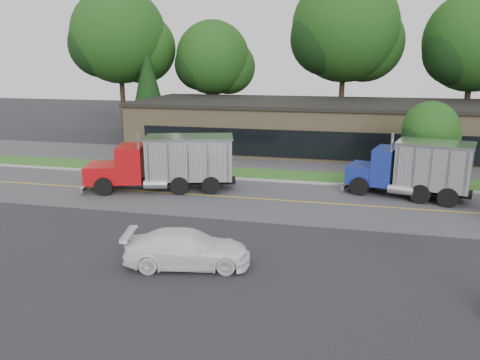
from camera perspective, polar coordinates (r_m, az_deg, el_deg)
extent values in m
plane|color=#2E2E33|center=(19.17, -2.86, -9.93)|extent=(140.00, 140.00, 0.00)
cube|color=slate|center=(27.39, 2.29, -2.34)|extent=(60.00, 8.00, 0.02)
cube|color=gold|center=(27.39, 2.29, -2.34)|extent=(60.00, 0.12, 0.01)
cube|color=#9E9E99|center=(31.37, 3.74, -0.17)|extent=(60.00, 0.30, 0.12)
cube|color=#275F20|center=(33.10, 4.25, 0.60)|extent=(60.00, 3.40, 0.03)
cube|color=slate|center=(37.92, 5.43, 2.36)|extent=(60.00, 7.00, 0.02)
cube|color=#8C7756|center=(43.27, 9.22, 6.43)|extent=(32.00, 12.00, 4.00)
cylinder|color=#382619|center=(54.98, -14.04, 8.72)|extent=(0.56, 0.56, 5.62)
sphere|color=#1B3F11|center=(54.80, -14.54, 16.67)|extent=(10.28, 10.28, 10.28)
sphere|color=#1B3F11|center=(55.07, -11.97, 15.46)|extent=(7.71, 7.71, 7.71)
sphere|color=black|center=(54.66, -16.51, 15.54)|extent=(7.07, 7.07, 7.07)
cylinder|color=#382619|center=(53.21, -3.25, 8.27)|extent=(0.56, 0.56, 4.37)
sphere|color=#1B3F11|center=(52.90, -3.35, 14.67)|extent=(8.00, 8.00, 8.00)
sphere|color=#1B3F11|center=(53.47, -1.44, 13.62)|extent=(6.00, 6.00, 6.00)
sphere|color=black|center=(52.55, -4.92, 13.83)|extent=(5.50, 5.50, 5.50)
cylinder|color=#382619|center=(51.01, 12.19, 8.58)|extent=(0.56, 0.56, 5.93)
sphere|color=#1B3F11|center=(50.87, 12.69, 17.64)|extent=(10.85, 10.85, 10.85)
sphere|color=#1B3F11|center=(52.17, 14.95, 15.93)|extent=(8.14, 8.14, 8.14)
sphere|color=black|center=(49.86, 10.57, 16.64)|extent=(7.46, 7.46, 7.46)
cylinder|color=#382619|center=(51.28, 25.75, 7.07)|extent=(0.56, 0.56, 5.15)
sphere|color=#1B3F11|center=(51.02, 26.64, 14.86)|extent=(9.42, 9.42, 9.42)
sphere|color=black|center=(49.84, 25.06, 14.05)|extent=(6.48, 6.48, 6.48)
cylinder|color=#382619|center=(51.74, -10.91, 5.97)|extent=(0.44, 0.44, 1.00)
cone|color=black|center=(51.28, -11.16, 11.23)|extent=(4.20, 4.20, 8.59)
cylinder|color=#382619|center=(32.92, 21.75, 1.25)|extent=(0.56, 0.56, 1.94)
sphere|color=#1B3F11|center=(32.47, 22.18, 5.78)|extent=(3.55, 3.55, 3.55)
sphere|color=#1B3F11|center=(33.07, 23.13, 5.05)|extent=(2.66, 2.66, 2.66)
sphere|color=black|center=(32.10, 21.23, 5.18)|extent=(2.44, 2.44, 2.44)
cube|color=black|center=(29.53, -9.01, -0.11)|extent=(8.63, 3.27, 0.28)
cube|color=#B80D11|center=(30.07, -16.21, 0.83)|extent=(2.61, 2.77, 1.10)
cube|color=#B80D11|center=(29.58, -13.10, 2.00)|extent=(2.09, 2.71, 2.20)
cube|color=black|center=(29.63, -14.39, 2.74)|extent=(0.62, 2.04, 0.90)
cube|color=silver|center=(29.06, -6.17, 2.68)|extent=(5.66, 3.79, 2.50)
cube|color=silver|center=(28.82, -6.24, 5.21)|extent=(5.85, 3.97, 0.12)
cylinder|color=black|center=(31.24, -15.31, 0.35)|extent=(1.15, 0.63, 1.10)
cylinder|color=black|center=(29.08, -16.29, -0.75)|extent=(1.15, 0.63, 1.10)
cylinder|color=black|center=(30.48, -5.25, 0.47)|extent=(1.15, 0.63, 1.10)
cylinder|color=black|center=(28.25, -5.47, -0.66)|extent=(1.15, 0.63, 1.10)
cube|color=black|center=(29.45, 20.06, -0.87)|extent=(6.64, 2.72, 0.28)
cube|color=navy|center=(29.83, 14.71, 0.82)|extent=(2.13, 2.64, 1.10)
cube|color=navy|center=(29.43, 17.22, 1.67)|extent=(1.74, 2.62, 2.20)
cube|color=black|center=(29.45, 16.32, 2.54)|extent=(0.61, 2.04, 0.90)
cube|color=silver|center=(28.99, 22.54, 1.62)|extent=(4.47, 3.46, 2.50)
cube|color=silver|center=(28.76, 22.79, 4.15)|extent=(4.66, 3.64, 0.12)
cylinder|color=black|center=(31.02, 15.42, 0.24)|extent=(1.15, 0.63, 1.10)
cylinder|color=black|center=(28.84, 14.35, -0.74)|extent=(1.15, 0.63, 1.10)
cylinder|color=black|center=(30.41, 23.06, -0.69)|extent=(1.15, 0.63, 1.10)
cylinder|color=black|center=(28.19, 22.57, -1.77)|extent=(1.15, 0.63, 1.10)
imported|color=white|center=(18.67, -6.42, -8.30)|extent=(5.23, 2.97, 1.43)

